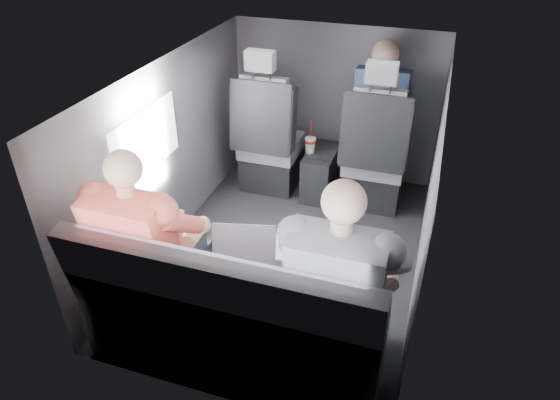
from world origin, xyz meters
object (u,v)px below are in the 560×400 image
(center_console, at_px, (321,173))
(passenger_rear_left, at_px, (150,245))
(front_seat_right, at_px, (374,162))
(soda_cup, at_px, (310,145))
(laptop_white, at_px, (169,225))
(laptop_black, at_px, (352,261))
(passenger_front_right, at_px, (379,108))
(laptop_silver, at_px, (251,246))
(front_seat_left, at_px, (269,146))
(passenger_rear_right, at_px, (341,285))
(rear_bench, at_px, (232,323))

(center_console, bearing_deg, passenger_rear_left, -105.23)
(front_seat_right, xyz_separation_m, soda_cup, (-0.54, -0.00, 0.07))
(soda_cup, xyz_separation_m, laptop_white, (-0.42, -1.59, 0.16))
(center_console, relative_size, laptop_black, 1.10)
(laptop_white, relative_size, passenger_front_right, 0.37)
(laptop_white, distance_m, passenger_front_right, 2.07)
(soda_cup, xyz_separation_m, laptop_silver, (0.10, -1.63, 0.16))
(passenger_rear_left, bearing_deg, laptop_silver, 19.20)
(front_seat_left, distance_m, center_console, 0.49)
(laptop_silver, distance_m, passenger_front_right, 1.93)
(laptop_white, height_order, passenger_rear_right, passenger_rear_right)
(laptop_white, relative_size, passenger_rear_right, 0.25)
(front_seat_right, bearing_deg, soda_cup, -179.98)
(rear_bench, relative_size, passenger_rear_right, 1.24)
(soda_cup, bearing_deg, front_seat_left, 179.98)
(passenger_rear_left, height_order, passenger_front_right, passenger_front_right)
(laptop_black, height_order, passenger_front_right, passenger_front_right)
(laptop_white, height_order, passenger_front_right, passenger_front_right)
(laptop_white, bearing_deg, passenger_front_right, 63.53)
(front_seat_right, bearing_deg, passenger_rear_left, -117.80)
(front_seat_left, xyz_separation_m, laptop_black, (1.01, -1.59, 0.24))
(laptop_black, distance_m, passenger_front_right, 1.86)
(front_seat_left, distance_m, passenger_rear_left, 1.82)
(soda_cup, relative_size, laptop_silver, 0.75)
(laptop_silver, bearing_deg, rear_bench, -92.50)
(passenger_rear_left, bearing_deg, passenger_rear_right, -0.02)
(front_seat_right, height_order, rear_bench, front_seat_right)
(front_seat_left, xyz_separation_m, laptop_white, (-0.06, -1.59, 0.23))
(rear_bench, height_order, laptop_white, rear_bench)
(front_seat_right, height_order, passenger_front_right, passenger_front_right)
(front_seat_right, distance_m, laptop_silver, 1.70)
(front_seat_left, distance_m, rear_bench, 1.96)
(center_console, xyz_separation_m, laptop_black, (0.56, -1.63, 0.44))
(passenger_front_right, bearing_deg, front_seat_left, -163.34)
(center_console, bearing_deg, front_seat_left, -174.93)
(laptop_silver, height_order, passenger_rear_left, passenger_rear_left)
(laptop_silver, bearing_deg, front_seat_left, 105.84)
(center_console, bearing_deg, laptop_white, -107.33)
(rear_bench, bearing_deg, passenger_rear_right, 9.74)
(front_seat_right, relative_size, rear_bench, 0.79)
(front_seat_right, bearing_deg, rear_bench, -103.31)
(soda_cup, xyz_separation_m, passenger_front_right, (0.50, 0.26, 0.29))
(front_seat_right, height_order, laptop_silver, front_seat_right)
(rear_bench, distance_m, passenger_front_right, 2.24)
(front_seat_right, relative_size, laptop_silver, 3.35)
(center_console, distance_m, laptop_silver, 1.72)
(laptop_white, relative_size, passenger_rear_left, 0.26)
(passenger_rear_right, bearing_deg, laptop_white, 168.49)
(center_console, relative_size, passenger_rear_right, 0.37)
(front_seat_left, relative_size, passenger_front_right, 1.44)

